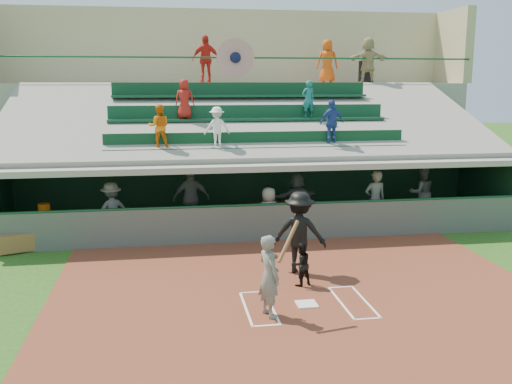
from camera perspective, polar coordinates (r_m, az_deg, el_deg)
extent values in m
plane|color=#224B15|center=(12.35, 5.08, -11.25)|extent=(100.00, 100.00, 0.00)
cube|color=maroon|center=(12.79, 4.53, -10.38)|extent=(11.00, 9.00, 0.02)
cube|color=white|center=(12.33, 5.09, -11.10)|extent=(0.43, 0.43, 0.03)
cube|color=silver|center=(12.18, 1.59, -11.40)|extent=(0.05, 1.80, 0.01)
cube|color=white|center=(12.53, 8.47, -10.87)|extent=(0.05, 1.80, 0.01)
cube|color=white|center=(12.10, -1.02, -11.56)|extent=(0.05, 1.80, 0.01)
cube|color=white|center=(12.70, 10.88, -10.65)|extent=(0.05, 1.80, 0.01)
cube|color=silver|center=(12.97, -0.37, -9.98)|extent=(0.60, 0.05, 0.01)
cube|color=silver|center=(13.41, 8.44, -9.38)|extent=(0.60, 0.05, 0.01)
cube|color=white|center=(11.33, 1.05, -13.20)|extent=(0.60, 0.05, 0.01)
cube|color=silver|center=(11.83, 11.11, -12.32)|extent=(0.60, 0.05, 0.01)
cube|color=gray|center=(18.63, 0.02, -3.45)|extent=(16.00, 3.50, 0.04)
cube|color=gray|center=(24.85, -2.46, 5.51)|extent=(20.00, 3.00, 4.60)
cube|color=#535853|center=(16.83, 0.96, -3.17)|extent=(16.00, 0.06, 1.10)
cylinder|color=#143F23|center=(16.70, 0.97, -1.27)|extent=(16.00, 0.08, 0.08)
cube|color=black|center=(20.09, -0.77, 0.76)|extent=(16.00, 0.25, 2.20)
cube|color=black|center=(21.17, 21.93, 0.49)|extent=(0.25, 3.50, 2.20)
cube|color=gray|center=(18.21, 0.02, 3.21)|extent=(16.40, 3.90, 0.18)
cube|color=gray|center=(21.79, -1.44, 1.70)|extent=(16.40, 3.50, 2.30)
cube|color=gray|center=(23.27, -2.00, 5.14)|extent=(16.40, 0.30, 4.60)
cube|color=gray|center=(19.91, -0.83, 7.48)|extent=(16.40, 6.51, 2.37)
cube|color=#0C3722|center=(17.62, 0.30, 4.42)|extent=(9.40, 0.42, 0.08)
cube|color=#0C361D|center=(17.79, 0.20, 5.32)|extent=(9.40, 0.06, 0.45)
cube|color=#0D3C22|center=(19.42, -0.62, 7.25)|extent=(9.40, 0.42, 0.08)
cube|color=#0D3C24|center=(19.60, -0.70, 8.04)|extent=(9.40, 0.06, 0.45)
cube|color=#0D3C23|center=(21.27, -1.39, 9.59)|extent=(9.40, 0.42, 0.08)
cube|color=#0C381E|center=(21.46, -1.46, 10.30)|extent=(9.40, 0.06, 0.45)
imported|color=orange|center=(17.42, -9.66, 6.49)|extent=(0.66, 0.53, 1.31)
imported|color=white|center=(17.49, -3.93, 6.49)|extent=(0.85, 0.56, 1.22)
imported|color=navy|center=(18.17, 7.60, 6.90)|extent=(0.89, 0.54, 1.42)
imported|color=#A41912|center=(19.29, -7.16, 9.21)|extent=(0.70, 0.52, 1.31)
imported|color=#176769|center=(19.89, 5.24, 9.23)|extent=(0.52, 0.41, 1.26)
cylinder|color=#164525|center=(23.26, -2.08, 13.28)|extent=(20.00, 0.07, 0.07)
cylinder|color=#B22019|center=(23.24, -2.08, 13.28)|extent=(1.50, 0.06, 1.50)
sphere|color=#0D1434|center=(23.21, -2.07, 13.28)|extent=(0.44, 0.44, 0.44)
cube|color=tan|center=(26.27, -2.92, 14.32)|extent=(20.00, 0.40, 3.20)
cube|color=tan|center=(27.77, 19.06, 13.57)|extent=(0.40, 3.00, 3.20)
imported|color=#5E615C|center=(11.47, 1.32, -8.38)|extent=(0.57, 0.71, 1.68)
cylinder|color=brown|center=(11.17, 3.25, -4.94)|extent=(0.56, 0.54, 0.75)
sphere|color=brown|center=(11.37, 1.98, -6.49)|extent=(0.10, 0.10, 0.10)
imported|color=black|center=(13.26, 4.51, -7.21)|extent=(0.60, 0.53, 1.02)
imported|color=black|center=(14.05, 4.38, -4.03)|extent=(1.49, 1.16, 2.02)
cube|color=olive|center=(19.71, -0.02, -1.85)|extent=(15.44, 6.56, 0.49)
cube|color=white|center=(18.15, -20.20, -3.29)|extent=(0.97, 0.83, 0.73)
cylinder|color=#D75A0C|center=(18.02, -20.43, -1.64)|extent=(0.35, 0.35, 0.35)
imported|color=#585A55|center=(17.46, -14.22, -1.83)|extent=(1.26, 1.03, 1.71)
imported|color=#61645F|center=(18.23, -6.50, -0.63)|extent=(1.17, 0.53, 1.95)
imported|color=#61635E|center=(17.00, 1.27, -2.10)|extent=(0.88, 0.71, 1.55)
imported|color=#5A5D58|center=(18.81, 4.11, -0.63)|extent=(1.64, 0.88, 1.69)
imported|color=#5D5F5A|center=(18.34, 11.81, -0.81)|extent=(0.73, 0.51, 1.90)
imported|color=#60635D|center=(20.24, 16.23, -0.06)|extent=(0.91, 0.73, 1.80)
cylinder|color=black|center=(25.88, 10.92, 11.70)|extent=(0.63, 0.63, 0.95)
imported|color=red|center=(23.98, -5.02, 13.09)|extent=(1.17, 0.56, 1.93)
imported|color=#CB440B|center=(25.17, 7.15, 12.84)|extent=(1.01, 0.77, 1.84)
imported|color=tan|center=(24.69, 11.13, 12.79)|extent=(1.81, 0.95, 1.86)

